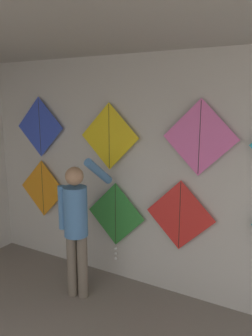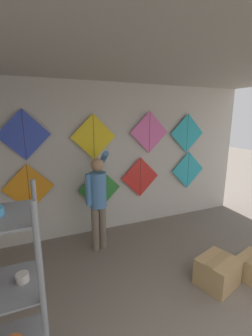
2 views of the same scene
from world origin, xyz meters
name	(u,v)px [view 1 (image 1 of 2)]	position (x,y,z in m)	size (l,w,h in m)	color
back_panel	(148,176)	(0.00, 3.76, 1.40)	(5.64, 0.06, 2.80)	beige
ceiling_slab	(16,11)	(0.00, 1.86, 2.82)	(5.64, 4.53, 0.04)	#A8A399
shopkeeper	(76,220)	(-0.58, 3.11, 0.94)	(0.42, 0.61, 1.67)	#726656
kite_0	(43,189)	(-1.62, 3.67, 1.04)	(0.82, 0.01, 0.82)	orange
kite_1	(116,216)	(-0.40, 3.67, 0.84)	(0.82, 0.04, 1.02)	#338C38
kite_2	(180,215)	(0.45, 3.67, 1.01)	(0.82, 0.01, 0.82)	red
kite_4	(40,127)	(-1.61, 3.67, 1.92)	(0.82, 0.01, 0.82)	blue
kite_5	(109,137)	(-0.48, 3.67, 1.85)	(0.82, 0.01, 0.82)	yellow
kite_6	(200,138)	(0.64, 3.67, 1.90)	(0.82, 0.01, 0.82)	pink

